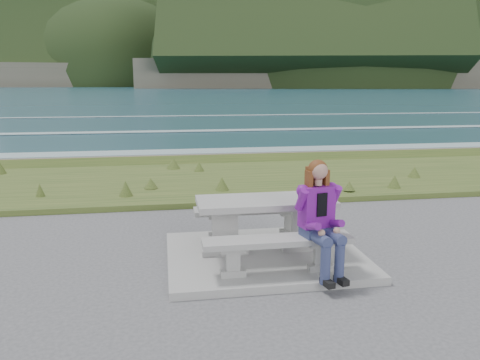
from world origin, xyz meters
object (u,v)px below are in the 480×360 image
at_px(picnic_table, 265,211).
at_px(bench_seaward, 255,214).
at_px(bench_landward, 278,246).
at_px(seated_woman, 322,234).

relative_size(picnic_table, bench_seaward, 1.00).
relative_size(bench_landward, seated_woman, 1.31).
xyz_separation_m(picnic_table, bench_landward, (0.00, -0.70, -0.23)).
height_order(bench_landward, seated_woman, seated_woman).
xyz_separation_m(bench_landward, seated_woman, (0.50, -0.13, 0.16)).
xyz_separation_m(picnic_table, seated_woman, (0.50, -0.83, -0.08)).
distance_m(bench_landward, bench_seaward, 1.40).
distance_m(bench_landward, seated_woman, 0.54).
bearing_deg(seated_woman, picnic_table, 109.23).
distance_m(bench_seaward, seated_woman, 1.62).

